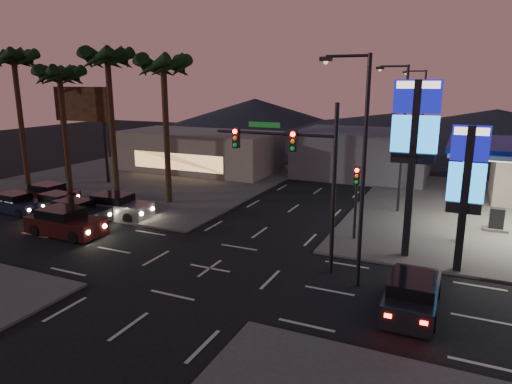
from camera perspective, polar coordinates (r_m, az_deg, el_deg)
The scene contains 26 objects.
ground at distance 22.73m, azimuth -5.78°, elevation -9.47°, with size 140.00×140.00×0.00m, color black.
corner_lot_nw at distance 44.11m, azimuth -13.39°, elevation 1.64°, with size 24.00×24.00×0.12m, color #47443F.
pylon_sign_tall at distance 23.75m, azimuth 19.21°, elevation 6.84°, with size 2.20×0.35×9.00m.
pylon_sign_short at distance 22.91m, azimuth 24.84°, elevation 1.71°, with size 1.60×0.35×7.00m.
traffic_signal_mast at distance 21.47m, azimuth 5.32°, elevation 3.75°, with size 6.10×0.39×8.00m.
pedestal_signal at distance 26.21m, azimuth 12.42°, elevation 0.12°, with size 0.32×0.39×4.30m.
streetlight_near at distance 19.66m, azimuth 12.79°, elevation 4.01°, with size 2.14×0.25×10.00m.
streetlight_mid at distance 32.40m, azimuth 17.60°, elevation 7.34°, with size 2.14×0.25×10.00m.
streetlight_far at distance 46.29m, azimuth 19.82°, elevation 8.84°, with size 2.14×0.25×10.00m.
palm_a at distance 33.83m, azimuth -11.47°, elevation 14.23°, with size 4.41×4.41×10.86m.
palm_b at distance 36.97m, azimuth -18.03°, elevation 14.61°, with size 4.41×4.41×11.46m.
palm_c at distance 40.46m, azimuth -23.30°, elevation 12.49°, with size 4.41×4.41×10.26m.
palm_d at distance 44.28m, azimuth -27.97°, elevation 13.67°, with size 4.41×4.41×11.66m.
billboard at distance 44.04m, azimuth -20.96°, elevation 9.36°, with size 6.00×0.30×8.50m.
building_far_west at distance 47.50m, azimuth -7.17°, elevation 5.11°, with size 16.00×8.00×4.00m, color #726B5B.
building_far_mid at distance 45.35m, azimuth 13.19°, elevation 4.72°, with size 12.00×9.00×4.40m, color #4C4C51.
hill_left at distance 85.98m, azimuth -0.14°, elevation 9.60°, with size 40.00×40.00×6.00m, color black.
hill_right at distance 78.40m, azimuth 27.76°, elevation 7.33°, with size 50.00×50.00×5.00m, color black.
hill_center at distance 79.04m, azimuth 16.75°, elevation 7.97°, with size 60.00×60.00×4.00m, color black.
car_lane_a_front at distance 31.90m, azimuth -21.47°, elevation -2.31°, with size 4.44×1.92×1.43m.
car_lane_a_mid at distance 29.45m, azimuth -22.78°, elevation -3.56°, with size 4.92×2.11×1.59m.
car_lane_a_rear at distance 36.02m, azimuth -27.74°, elevation -1.27°, with size 4.23×1.97×1.35m.
car_lane_b_front at distance 32.07m, azimuth -17.05°, elevation -1.77°, with size 4.92×2.30×1.57m.
car_lane_b_mid at distance 34.68m, azimuth -23.34°, elevation -1.34°, with size 4.20×1.90×1.35m.
car_lane_b_rear at distance 37.59m, azimuth -24.36°, elevation -0.27°, with size 4.51×1.98×1.46m.
suv_station at distance 19.47m, azimuth 18.96°, elevation -12.01°, with size 1.97×4.51×1.50m.
Camera 1 is at (10.66, -18.02, 8.84)m, focal length 32.00 mm.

